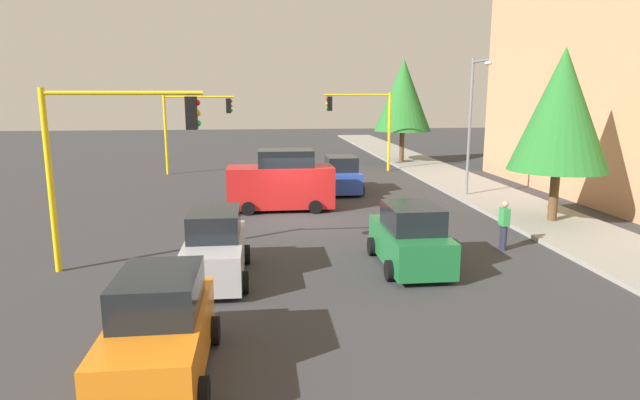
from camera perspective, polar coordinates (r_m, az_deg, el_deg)
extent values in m
plane|color=#353538|center=(22.86, -2.79, -2.07)|extent=(120.00, 120.00, 0.00)
cube|color=gray|center=(30.14, 16.89, 0.85)|extent=(80.00, 4.00, 0.15)
cube|color=silver|center=(11.32, -14.47, -16.75)|extent=(2.20, 0.36, 0.01)
cone|color=silver|center=(12.47, -13.64, -13.97)|extent=(0.01, 1.10, 1.10)
cylinder|color=yellow|center=(36.81, -16.11, 6.67)|extent=(0.18, 0.18, 5.21)
cylinder|color=yellow|center=(36.41, -12.77, 10.66)|extent=(0.12, 4.50, 0.12)
cube|color=black|center=(36.27, -9.71, 9.86)|extent=(0.36, 0.32, 0.96)
sphere|color=red|center=(36.25, -9.44, 10.34)|extent=(0.18, 0.18, 0.18)
sphere|color=yellow|center=(36.26, -9.43, 9.87)|extent=(0.18, 0.18, 0.18)
sphere|color=green|center=(36.26, -9.41, 9.40)|extent=(0.18, 0.18, 0.18)
cylinder|color=yellow|center=(37.37, 7.38, 7.18)|extent=(0.18, 0.18, 5.35)
cylinder|color=yellow|center=(36.81, 4.01, 11.12)|extent=(0.12, 4.50, 0.12)
cube|color=black|center=(36.52, 1.03, 10.23)|extent=(0.36, 0.32, 0.96)
sphere|color=red|center=(36.49, 0.75, 10.70)|extent=(0.18, 0.18, 0.18)
sphere|color=yellow|center=(36.50, 0.75, 10.23)|extent=(0.18, 0.18, 0.18)
sphere|color=green|center=(36.50, 0.75, 9.76)|extent=(0.18, 0.18, 0.18)
cylinder|color=yellow|center=(17.50, -26.81, 1.69)|extent=(0.18, 0.18, 5.43)
cylinder|color=yellow|center=(16.66, -20.21, 10.66)|extent=(0.12, 4.50, 0.12)
cube|color=black|center=(16.33, -13.54, 9.00)|extent=(0.36, 0.32, 0.96)
sphere|color=red|center=(16.30, -12.95, 10.08)|extent=(0.18, 0.18, 0.18)
sphere|color=yellow|center=(16.31, -12.90, 9.02)|extent=(0.18, 0.18, 0.18)
sphere|color=green|center=(16.32, -12.86, 7.97)|extent=(0.18, 0.18, 0.18)
cylinder|color=slate|center=(28.32, 15.65, 7.27)|extent=(0.14, 0.14, 7.00)
cylinder|color=slate|center=(27.48, 16.74, 14.00)|extent=(1.80, 0.10, 0.10)
ellipsoid|color=silver|center=(26.64, 17.50, 13.74)|extent=(0.56, 0.28, 0.20)
cylinder|color=brown|center=(23.79, 23.65, 0.50)|extent=(0.36, 0.36, 2.42)
cone|color=#28752D|center=(23.45, 24.32, 8.77)|extent=(3.88, 3.88, 4.85)
cylinder|color=brown|center=(41.84, 8.70, 5.74)|extent=(0.36, 0.36, 2.68)
cone|color=#28752D|center=(41.65, 8.86, 10.97)|extent=(4.29, 4.29, 5.36)
cube|color=red|center=(24.58, -4.21, 1.45)|extent=(1.90, 4.80, 1.85)
cube|color=black|center=(24.40, -3.69, 4.48)|extent=(1.67, 2.50, 0.76)
cylinder|color=black|center=(23.72, -7.68, -0.92)|extent=(0.20, 0.60, 0.60)
cylinder|color=black|center=(25.70, -7.60, 0.02)|extent=(0.20, 0.60, 0.60)
cylinder|color=black|center=(23.84, -0.51, -0.76)|extent=(0.20, 0.60, 0.60)
cylinder|color=black|center=(25.81, -0.98, 0.17)|extent=(0.20, 0.60, 0.60)
cube|color=blue|center=(29.16, 2.19, 2.22)|extent=(4.02, 1.78, 1.05)
cube|color=black|center=(28.83, 2.26, 3.93)|extent=(2.09, 1.57, 0.76)
cylinder|color=black|center=(30.31, 0.05, 1.83)|extent=(0.60, 0.20, 0.60)
cylinder|color=black|center=(30.58, 3.59, 1.89)|extent=(0.60, 0.20, 0.60)
cylinder|color=black|center=(27.88, 0.63, 1.00)|extent=(0.60, 0.20, 0.60)
cylinder|color=black|center=(28.17, 4.47, 1.07)|extent=(0.60, 0.20, 0.60)
cube|color=#1E7238|center=(16.79, 9.51, -4.69)|extent=(4.00, 1.73, 1.05)
cube|color=black|center=(16.38, 9.80, -1.84)|extent=(2.08, 1.52, 0.76)
cylinder|color=black|center=(17.84, 5.51, -4.94)|extent=(0.60, 0.20, 0.60)
cylinder|color=black|center=(18.30, 11.20, -4.69)|extent=(0.60, 0.20, 0.60)
cylinder|color=black|center=(15.53, 7.41, -7.46)|extent=(0.60, 0.20, 0.60)
cylinder|color=black|center=(16.06, 13.88, -7.07)|extent=(0.60, 0.20, 0.60)
cube|color=#B2B5BA|center=(15.77, -11.09, -5.80)|extent=(4.16, 1.61, 1.05)
cube|color=black|center=(15.73, -11.16, -2.43)|extent=(2.16, 1.41, 0.76)
cylinder|color=black|center=(14.62, -8.02, -8.69)|extent=(0.60, 0.20, 0.60)
cylinder|color=black|center=(14.77, -14.81, -8.74)|extent=(0.60, 0.20, 0.60)
cylinder|color=black|center=(17.06, -7.80, -5.75)|extent=(0.60, 0.20, 0.60)
cylinder|color=black|center=(17.20, -13.60, -5.83)|extent=(0.60, 0.20, 0.60)
cube|color=orange|center=(10.79, -16.72, -14.28)|extent=(4.02, 1.69, 1.05)
cube|color=black|center=(10.62, -16.81, -9.40)|extent=(2.09, 1.49, 0.76)
cylinder|color=black|center=(9.75, -12.37, -19.56)|extent=(0.60, 0.20, 0.60)
cylinder|color=black|center=(11.95, -11.15, -13.47)|extent=(0.60, 0.20, 0.60)
cylinder|color=black|center=(12.24, -19.87, -13.34)|extent=(0.60, 0.20, 0.60)
cylinder|color=#262638|center=(19.31, 19.05, -3.88)|extent=(0.16, 0.16, 0.85)
cylinder|color=#262638|center=(19.48, 18.80, -3.73)|extent=(0.16, 0.16, 0.85)
cube|color=green|center=(19.23, 19.06, -1.71)|extent=(0.40, 0.24, 0.60)
sphere|color=tan|center=(19.14, 19.15, -0.43)|extent=(0.22, 0.22, 0.22)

